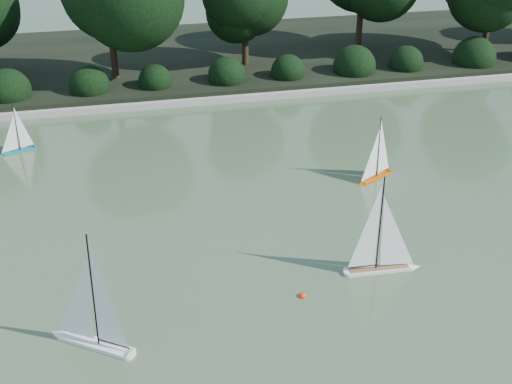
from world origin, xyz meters
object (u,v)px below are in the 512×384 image
at_px(sailboat_orange, 374,169).
at_px(race_buoy, 302,296).
at_px(sailboat_white_b, 386,256).
at_px(sailboat_teal, 15,144).
at_px(sailboat_white_a, 87,327).

xyz_separation_m(sailboat_orange, race_buoy, (-2.65, -3.58, -0.23)).
bearing_deg(sailboat_white_b, sailboat_teal, 135.46).
height_order(sailboat_white_a, sailboat_orange, sailboat_white_a).
relative_size(sailboat_white_b, sailboat_orange, 1.27).
bearing_deg(sailboat_orange, sailboat_white_b, -108.97).
distance_m(sailboat_white_a, race_buoy, 3.31).
relative_size(sailboat_orange, sailboat_teal, 1.20).
bearing_deg(sailboat_white_a, race_buoy, 6.33).
relative_size(sailboat_white_b, sailboat_teal, 1.52).
bearing_deg(sailboat_white_a, sailboat_white_b, 8.78).
distance_m(sailboat_white_a, sailboat_white_b, 4.88).
bearing_deg(race_buoy, sailboat_white_a, -173.67).
height_order(sailboat_white_a, sailboat_teal, sailboat_white_a).
bearing_deg(sailboat_orange, race_buoy, -126.43).
distance_m(sailboat_white_a, sailboat_orange, 7.12).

